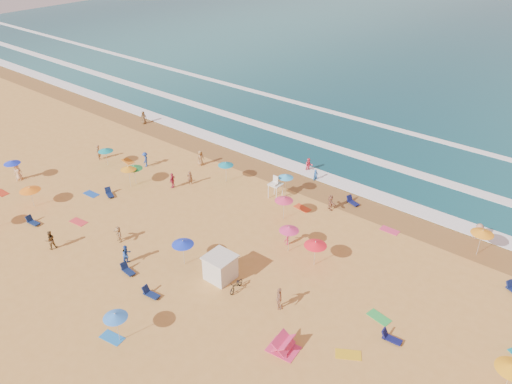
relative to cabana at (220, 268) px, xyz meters
The scene contains 13 objects.
ground 8.80m from the cabana, 150.81° to the left, with size 220.00×220.00×0.00m, color gold.
ocean 88.60m from the cabana, 94.94° to the left, with size 220.00×140.00×0.18m, color #0C4756.
wet_sand 18.45m from the cabana, 114.48° to the left, with size 220.00×220.00×0.00m, color olive.
surf_foam 26.71m from the cabana, 106.61° to the left, with size 200.00×18.70×0.05m.
cabana is the anchor object (origin of this frame).
cabana_roof 1.06m from the cabana, ahead, with size 2.20×2.20×0.12m, color silver.
bicycle 2.00m from the cabana, ahead, with size 0.61×1.76×0.93m, color black.
lifeguard_stand 13.26m from the cabana, 108.06° to the left, with size 1.20×1.20×2.10m, color white, non-canonical shape.
beach_umbrellas 6.23m from the cabana, 132.44° to the left, with size 51.87×26.83×0.76m.
loungers 2.81m from the cabana, 56.24° to the left, with size 41.91×22.54×0.34m.
towels 7.23m from the cabana, 169.52° to the left, with size 40.14×26.75×0.03m.
popup_tents 14.78m from the cabana, ahead, with size 15.23×11.66×1.20m.
beachgoers 11.60m from the cabana, 137.45° to the left, with size 44.62×26.84×2.11m.
Camera 1 is at (29.16, -26.38, 25.88)m, focal length 35.00 mm.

